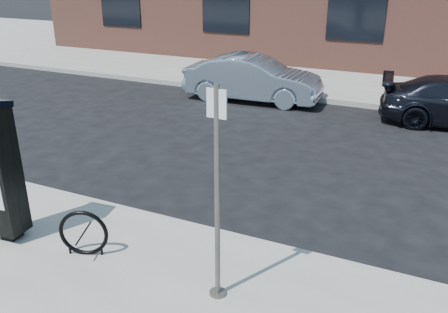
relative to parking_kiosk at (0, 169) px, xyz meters
The scene contains 8 objects.
ground 2.85m from the parking_kiosk, 33.23° to the left, with size 120.00×120.00×0.00m, color black.
sidewalk_far 15.61m from the parking_kiosk, 82.03° to the left, with size 60.00×12.00×0.15m, color gray.
curb_near 2.81m from the parking_kiosk, 32.86° to the left, with size 60.00×0.12×0.16m, color #9E9B93.
curb_far 9.75m from the parking_kiosk, 77.11° to the left, with size 60.00×0.12×0.16m, color #9E9B93.
parking_kiosk is the anchor object (origin of this frame).
sign_pole 3.24m from the parking_kiosk, ahead, with size 0.23×0.20×2.55m.
bike_rack 1.46m from the parking_kiosk, ahead, with size 0.64×0.29×0.67m.
car_silver 8.83m from the parking_kiosk, 88.86° to the left, with size 1.40×4.02×1.32m, color #92A8BA.
Camera 1 is at (3.10, -5.45, 3.80)m, focal length 38.00 mm.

